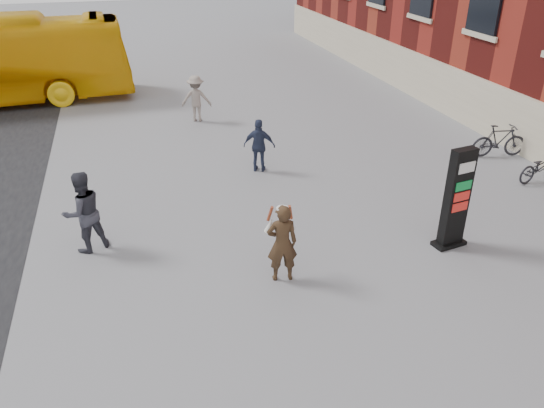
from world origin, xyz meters
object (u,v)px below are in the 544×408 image
object	(u,v)px
woman	(282,242)
bike_7	(499,141)
info_pylon	(457,199)
pedestrian_a	(83,212)
bike_6	(541,166)
pedestrian_c	(259,146)
pedestrian_b	(196,99)

from	to	relation	value
woman	bike_7	world-z (taller)	woman
info_pylon	pedestrian_a	world-z (taller)	info_pylon
info_pylon	bike_7	xyz separation A→B (m)	(4.40, 4.24, -0.65)
pedestrian_a	bike_7	xyz separation A→B (m)	(12.26, 2.18, -0.42)
pedestrian_a	woman	bearing A→B (deg)	125.03
woman	bike_6	size ratio (longest dim) A/B	1.04
woman	pedestrian_c	world-z (taller)	woman
info_pylon	pedestrian_c	bearing A→B (deg)	111.56
info_pylon	woman	world-z (taller)	info_pylon
bike_7	woman	bearing A→B (deg)	127.88
info_pylon	woman	bearing A→B (deg)	173.71
woman	bike_6	distance (m)	8.83
pedestrian_b	bike_6	bearing A→B (deg)	151.15
bike_6	pedestrian_b	bearing A→B (deg)	36.50
pedestrian_b	bike_7	size ratio (longest dim) A/B	0.98
info_pylon	pedestrian_c	world-z (taller)	info_pylon
pedestrian_a	bike_7	distance (m)	12.46
woman	bike_6	bearing A→B (deg)	-155.67
pedestrian_b	pedestrian_c	xyz separation A→B (m)	(1.07, -5.09, -0.05)
bike_7	pedestrian_a	bearing A→B (deg)	110.22
bike_6	pedestrian_a	bearing A→B (deg)	80.75
pedestrian_b	pedestrian_c	size ratio (longest dim) A/B	1.07
woman	pedestrian_c	size ratio (longest dim) A/B	1.08
pedestrian_a	bike_7	world-z (taller)	pedestrian_a
pedestrian_c	bike_7	bearing A→B (deg)	-164.17
bike_6	bike_7	bearing A→B (deg)	-10.67
pedestrian_a	info_pylon	bearing A→B (deg)	140.89
info_pylon	pedestrian_c	xyz separation A→B (m)	(-3.09, 5.20, -0.38)
pedestrian_b	bike_6	distance (m)	11.68
pedestrian_a	bike_6	size ratio (longest dim) A/B	1.14
bike_7	info_pylon	bearing A→B (deg)	144.04
info_pylon	bike_7	bearing A→B (deg)	34.78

